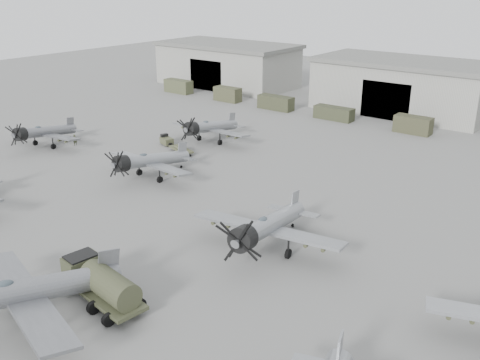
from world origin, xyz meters
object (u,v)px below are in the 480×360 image
object	(u,v)px
aircraft_mid_0	(42,132)
ground_crew	(75,140)
aircraft_near_1	(17,294)
fuel_tanker	(102,282)
aircraft_mid_1	(148,161)
aircraft_mid_2	(266,227)
tug_trailer	(172,144)
aircraft_far_0	(208,127)

from	to	relation	value
aircraft_mid_0	ground_crew	bearing A→B (deg)	40.89
aircraft_near_1	fuel_tanker	distance (m)	5.58
aircraft_mid_0	aircraft_mid_1	world-z (taller)	aircraft_mid_1
aircraft_mid_2	tug_trailer	bearing A→B (deg)	140.13
aircraft_mid_2	tug_trailer	xyz separation A→B (m)	(-26.74, 16.12, -1.87)
aircraft_mid_2	ground_crew	world-z (taller)	aircraft_mid_2
aircraft_mid_0	aircraft_mid_2	distance (m)	41.09
aircraft_far_0	tug_trailer	world-z (taller)	aircraft_far_0
aircraft_near_1	aircraft_mid_2	world-z (taller)	aircraft_near_1
aircraft_mid_0	ground_crew	size ratio (longest dim) A/B	7.56
aircraft_mid_0	aircraft_far_0	bearing A→B (deg)	34.09
aircraft_mid_0	tug_trailer	world-z (taller)	aircraft_mid_0
tug_trailer	ground_crew	xyz separation A→B (m)	(-11.27, -7.24, 0.22)
aircraft_mid_1	aircraft_far_0	xyz separation A→B (m)	(-3.78, 14.86, 0.04)
tug_trailer	ground_crew	size ratio (longest dim) A/B	4.76
aircraft_mid_1	aircraft_mid_2	distance (m)	21.44
aircraft_near_1	aircraft_mid_1	distance (m)	27.76
tug_trailer	aircraft_mid_1	bearing A→B (deg)	-40.14
fuel_tanker	ground_crew	distance (m)	39.62
fuel_tanker	aircraft_mid_2	bearing A→B (deg)	76.77
aircraft_mid_1	aircraft_far_0	size ratio (longest dim) A/B	0.98
aircraft_mid_1	tug_trailer	size ratio (longest dim) A/B	1.64
aircraft_far_0	fuel_tanker	size ratio (longest dim) A/B	1.58
ground_crew	aircraft_mid_2	bearing A→B (deg)	-87.60
aircraft_near_1	ground_crew	size ratio (longest dim) A/B	9.25
fuel_tanker	tug_trailer	world-z (taller)	fuel_tanker
aircraft_mid_2	aircraft_far_0	xyz separation A→B (m)	(-24.35, 20.90, -0.19)
aircraft_far_0	tug_trailer	distance (m)	5.60
aircraft_mid_2	tug_trailer	size ratio (longest dim) A/B	1.83
aircraft_mid_0	aircraft_mid_2	size ratio (longest dim) A/B	0.87
aircraft_near_1	ground_crew	world-z (taller)	aircraft_near_1
aircraft_mid_2	tug_trailer	world-z (taller)	aircraft_mid_2
aircraft_mid_0	tug_trailer	size ratio (longest dim) A/B	1.59
aircraft_mid_1	ground_crew	world-z (taller)	aircraft_mid_1
tug_trailer	aircraft_mid_0	bearing A→B (deg)	-124.91
tug_trailer	aircraft_mid_2	bearing A→B (deg)	-12.70
aircraft_mid_2	aircraft_mid_1	bearing A→B (deg)	154.83
aircraft_near_1	aircraft_mid_0	xyz separation A→B (m)	(-33.83, 23.80, -0.47)
aircraft_mid_2	aircraft_far_0	distance (m)	32.09
aircraft_near_1	tug_trailer	world-z (taller)	aircraft_near_1
aircraft_mid_1	tug_trailer	world-z (taller)	aircraft_mid_1
aircraft_mid_1	tug_trailer	distance (m)	11.92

